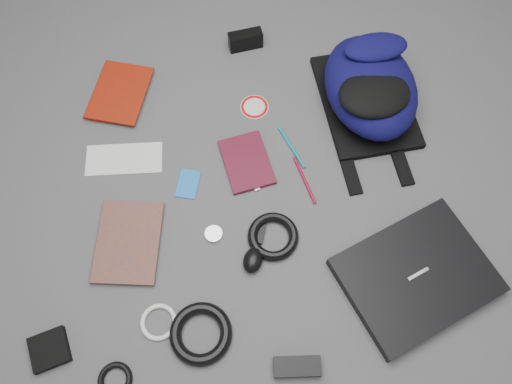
{
  "coord_description": "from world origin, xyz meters",
  "views": [
    {
      "loc": [
        -0.03,
        -0.58,
        1.31
      ],
      "look_at": [
        0.0,
        0.0,
        0.02
      ],
      "focal_mm": 35.0,
      "sensor_mm": 36.0,
      "label": 1
    }
  ],
  "objects_px": {
    "laptop": "(416,276)",
    "compact_camera": "(245,40)",
    "backpack": "(370,87)",
    "dvd_case": "(247,162)",
    "mouse": "(253,260)",
    "power_brick": "(297,367)",
    "pouch": "(50,350)",
    "comic_book": "(97,241)",
    "textbook_red": "(95,89)"
  },
  "relations": [
    {
      "from": "power_brick",
      "to": "pouch",
      "type": "relative_size",
      "value": 1.28
    },
    {
      "from": "comic_book",
      "to": "power_brick",
      "type": "height_order",
      "value": "power_brick"
    },
    {
      "from": "backpack",
      "to": "laptop",
      "type": "distance_m",
      "value": 0.57
    },
    {
      "from": "laptop",
      "to": "comic_book",
      "type": "height_order",
      "value": "laptop"
    },
    {
      "from": "compact_camera",
      "to": "mouse",
      "type": "relative_size",
      "value": 1.52
    },
    {
      "from": "dvd_case",
      "to": "mouse",
      "type": "bearing_deg",
      "value": -103.22
    },
    {
      "from": "compact_camera",
      "to": "backpack",
      "type": "bearing_deg",
      "value": -45.66
    },
    {
      "from": "backpack",
      "to": "laptop",
      "type": "relative_size",
      "value": 1.1
    },
    {
      "from": "laptop",
      "to": "dvd_case",
      "type": "bearing_deg",
      "value": 114.48
    },
    {
      "from": "textbook_red",
      "to": "dvd_case",
      "type": "relative_size",
      "value": 1.22
    },
    {
      "from": "compact_camera",
      "to": "power_brick",
      "type": "xyz_separation_m",
      "value": [
        0.08,
        -1.02,
        -0.02
      ]
    },
    {
      "from": "compact_camera",
      "to": "textbook_red",
      "type": "bearing_deg",
      "value": -173.85
    },
    {
      "from": "dvd_case",
      "to": "mouse",
      "type": "distance_m",
      "value": 0.3
    },
    {
      "from": "laptop",
      "to": "compact_camera",
      "type": "distance_m",
      "value": 0.91
    },
    {
      "from": "power_brick",
      "to": "pouch",
      "type": "bearing_deg",
      "value": 174.61
    },
    {
      "from": "power_brick",
      "to": "laptop",
      "type": "bearing_deg",
      "value": 33.6
    },
    {
      "from": "textbook_red",
      "to": "laptop",
      "type": "bearing_deg",
      "value": -21.87
    },
    {
      "from": "comic_book",
      "to": "power_brick",
      "type": "xyz_separation_m",
      "value": [
        0.52,
        -0.35,
        0.01
      ]
    },
    {
      "from": "laptop",
      "to": "dvd_case",
      "type": "height_order",
      "value": "laptop"
    },
    {
      "from": "laptop",
      "to": "comic_book",
      "type": "relative_size",
      "value": 1.58
    },
    {
      "from": "laptop",
      "to": "pouch",
      "type": "height_order",
      "value": "laptop"
    },
    {
      "from": "comic_book",
      "to": "mouse",
      "type": "relative_size",
      "value": 3.28
    },
    {
      "from": "compact_camera",
      "to": "power_brick",
      "type": "relative_size",
      "value": 0.95
    },
    {
      "from": "comic_book",
      "to": "power_brick",
      "type": "relative_size",
      "value": 2.04
    },
    {
      "from": "mouse",
      "to": "power_brick",
      "type": "distance_m",
      "value": 0.29
    },
    {
      "from": "power_brick",
      "to": "comic_book",
      "type": "bearing_deg",
      "value": 147.05
    },
    {
      "from": "dvd_case",
      "to": "compact_camera",
      "type": "height_order",
      "value": "compact_camera"
    },
    {
      "from": "pouch",
      "to": "dvd_case",
      "type": "bearing_deg",
      "value": 44.52
    },
    {
      "from": "pouch",
      "to": "backpack",
      "type": "bearing_deg",
      "value": 38.04
    },
    {
      "from": "textbook_red",
      "to": "pouch",
      "type": "distance_m",
      "value": 0.79
    },
    {
      "from": "comic_book",
      "to": "mouse",
      "type": "distance_m",
      "value": 0.43
    },
    {
      "from": "laptop",
      "to": "compact_camera",
      "type": "relative_size",
      "value": 3.42
    },
    {
      "from": "textbook_red",
      "to": "dvd_case",
      "type": "xyz_separation_m",
      "value": [
        0.47,
        -0.28,
        -0.0
      ]
    },
    {
      "from": "dvd_case",
      "to": "compact_camera",
      "type": "relative_size",
      "value": 1.65
    },
    {
      "from": "comic_book",
      "to": "dvd_case",
      "type": "bearing_deg",
      "value": 33.18
    },
    {
      "from": "backpack",
      "to": "compact_camera",
      "type": "xyz_separation_m",
      "value": [
        -0.36,
        0.24,
        -0.06
      ]
    },
    {
      "from": "comic_book",
      "to": "pouch",
      "type": "height_order",
      "value": "pouch"
    },
    {
      "from": "backpack",
      "to": "textbook_red",
      "type": "xyz_separation_m",
      "value": [
        -0.85,
        0.09,
        -0.07
      ]
    },
    {
      "from": "compact_camera",
      "to": "mouse",
      "type": "xyz_separation_m",
      "value": [
        -0.01,
        -0.74,
        -0.01
      ]
    },
    {
      "from": "laptop",
      "to": "compact_camera",
      "type": "bearing_deg",
      "value": 92.22
    },
    {
      "from": "laptop",
      "to": "textbook_red",
      "type": "xyz_separation_m",
      "value": [
        -0.9,
        0.65,
        -0.01
      ]
    },
    {
      "from": "backpack",
      "to": "comic_book",
      "type": "height_order",
      "value": "backpack"
    },
    {
      "from": "power_brick",
      "to": "backpack",
      "type": "bearing_deg",
      "value": 71.35
    },
    {
      "from": "compact_camera",
      "to": "pouch",
      "type": "relative_size",
      "value": 1.21
    },
    {
      "from": "comic_book",
      "to": "mouse",
      "type": "height_order",
      "value": "mouse"
    },
    {
      "from": "laptop",
      "to": "power_brick",
      "type": "height_order",
      "value": "laptop"
    },
    {
      "from": "power_brick",
      "to": "textbook_red",
      "type": "bearing_deg",
      "value": 124.71
    },
    {
      "from": "mouse",
      "to": "pouch",
      "type": "xyz_separation_m",
      "value": [
        -0.52,
        -0.2,
        -0.01
      ]
    },
    {
      "from": "backpack",
      "to": "power_brick",
      "type": "distance_m",
      "value": 0.83
    },
    {
      "from": "mouse",
      "to": "pouch",
      "type": "relative_size",
      "value": 0.8
    }
  ]
}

